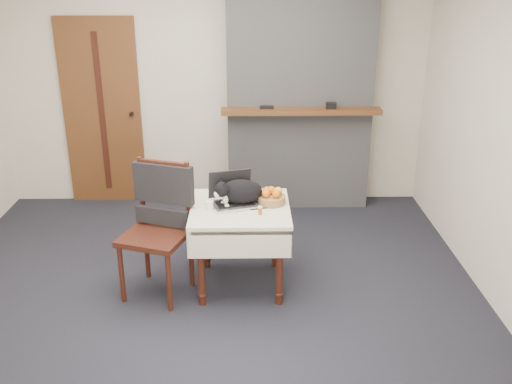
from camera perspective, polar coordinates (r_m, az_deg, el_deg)
The scene contains 12 objects.
ground at distance 4.74m, azimuth -5.11°, elevation -9.78°, with size 4.50×4.50×0.00m, color black.
room_shell at distance 4.56m, azimuth -5.46°, elevation 12.70°, with size 4.52×4.01×2.61m.
door at distance 6.38m, azimuth -15.11°, elevation 7.64°, with size 0.82×0.10×2.00m.
chimney at distance 6.02m, azimuth 4.40°, elevation 10.42°, with size 1.62×0.48×2.60m.
side_table at distance 4.55m, azimuth -1.58°, elevation -2.78°, with size 0.78×0.78×0.70m.
laptop at distance 4.54m, azimuth -2.35°, elevation -0.37°, with size 0.42×0.38×0.26m.
cat at distance 4.51m, azimuth -1.43°, elevation -0.01°, with size 0.49×0.31×0.24m.
cream_jar at distance 4.45m, azimuth -4.66°, elevation -1.33°, with size 0.06×0.06×0.07m, color white.
pill_bottle at distance 4.35m, azimuth 0.41°, elevation -1.83°, with size 0.03×0.03×0.07m.
fruit_basket at distance 4.55m, azimuth 1.57°, elevation -0.52°, with size 0.22×0.22×0.13m.
desk_clutter at distance 4.52m, azimuth 0.72°, elevation -1.29°, with size 0.14×0.02×0.01m, color black.
chair at distance 4.54m, azimuth -9.56°, elevation -1.81°, with size 0.61×0.60×1.07m.
Camera 1 is at (0.35, -4.03, 2.47)m, focal length 40.00 mm.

